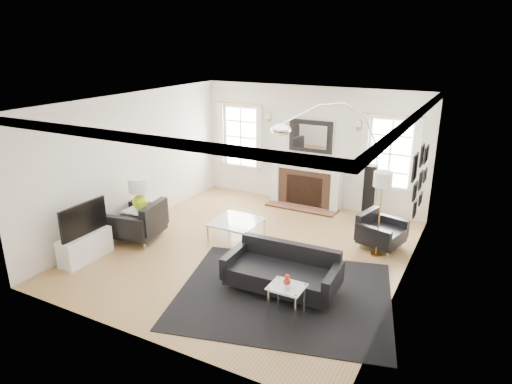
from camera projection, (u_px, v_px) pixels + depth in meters
The scene contains 25 objects.
floor at pixel (250, 251), 8.63m from camera, with size 6.00×6.00×0.00m, color olive.
back_wall at pixel (311, 146), 10.69m from camera, with size 5.50×0.04×2.80m, color silver.
front_wall at pixel (133, 244), 5.67m from camera, with size 5.50×0.04×2.80m, color silver.
left_wall at pixel (133, 161), 9.40m from camera, with size 0.04×6.00×2.80m, color silver.
right_wall at pixel (407, 205), 6.96m from camera, with size 0.04×6.00×2.80m, color silver.
ceiling at pixel (249, 101), 7.73m from camera, with size 5.50×6.00×0.02m, color white.
crown_molding at pixel (249, 105), 7.75m from camera, with size 5.50×6.00×0.12m, color white.
fireplace at pixel (306, 184), 10.79m from camera, with size 1.70×0.69×1.11m.
mantel_mirror at pixel (310, 136), 10.57m from camera, with size 1.05×0.07×0.75m.
window_left at pixel (241, 137), 11.45m from camera, with size 1.24×0.15×1.62m.
window_right at pixel (390, 153), 9.80m from camera, with size 1.24×0.15×1.62m.
gallery_wall at pixel (420, 175), 8.01m from camera, with size 0.04×1.73×1.29m.
tv_unit at pixel (85, 243), 8.19m from camera, with size 0.35×1.00×1.09m.
area_rug at pixel (284, 294), 7.17m from camera, with size 3.27×2.73×0.01m, color black.
sofa at pixel (283, 272), 7.21m from camera, with size 1.82×0.90×0.58m.
armchair_left at pixel (141, 223), 8.98m from camera, with size 1.03×1.11×0.66m.
armchair_right at pixel (379, 232), 8.70m from camera, with size 0.91×0.97×0.56m.
coffee_table at pixel (236, 222), 8.98m from camera, with size 0.91×0.91×0.40m.
side_table_left at pixel (141, 214), 9.06m from camera, with size 0.55×0.55×0.60m.
nesting_table at pixel (287, 293), 6.40m from camera, with size 0.49×0.41×0.54m.
gourd_lamp at pixel (139, 191), 8.90m from camera, with size 0.40×0.40×0.65m.
orange_vase at pixel (287, 280), 6.33m from camera, with size 0.11×0.11×0.17m.
arc_floor_lamp at pixel (331, 161), 9.07m from camera, with size 1.94×1.80×2.75m.
stick_floor_lamp at pixel (382, 184), 8.01m from camera, with size 0.33×0.33×1.61m.
speaker_tower at pixel (369, 193), 9.91m from camera, with size 0.25×0.25×1.24m, color black.
Camera 1 is at (3.77, -6.84, 3.84)m, focal length 32.00 mm.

